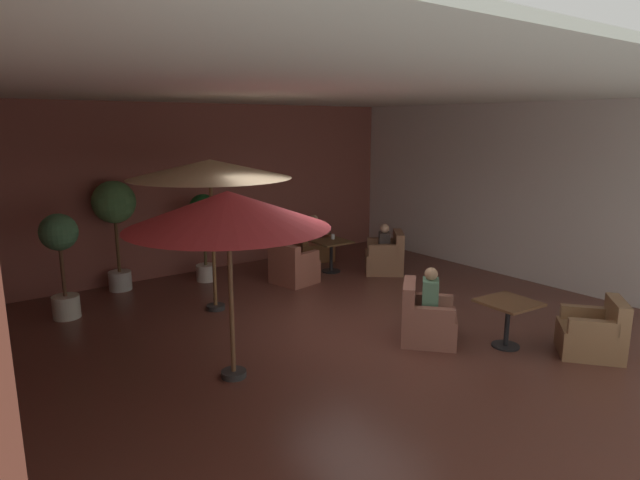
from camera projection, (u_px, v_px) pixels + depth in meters
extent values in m
cube|color=brown|center=(338.00, 333.00, 8.33)|extent=(9.81, 9.38, 0.02)
cube|color=brown|center=(202.00, 189.00, 11.57)|extent=(9.81, 0.08, 3.55)
cube|color=silver|center=(528.00, 193.00, 10.83)|extent=(0.08, 9.38, 3.55)
cube|color=silver|center=(340.00, 91.00, 7.57)|extent=(9.81, 9.38, 0.06)
cylinder|color=black|center=(331.00, 271.00, 11.73)|extent=(0.40, 0.40, 0.02)
cylinder|color=black|center=(331.00, 257.00, 11.66)|extent=(0.07, 0.07, 0.65)
cube|color=brown|center=(331.00, 242.00, 11.59)|extent=(0.76, 0.76, 0.03)
cube|color=#97694A|center=(384.00, 262.00, 11.64)|extent=(1.11, 1.11, 0.44)
cube|color=#97694A|center=(399.00, 242.00, 11.53)|extent=(0.64, 0.72, 0.45)
cube|color=#97694A|center=(383.00, 250.00, 11.24)|extent=(0.55, 0.49, 0.24)
cube|color=#97694A|center=(381.00, 243.00, 11.89)|extent=(0.55, 0.49, 0.24)
cube|color=#9D673A|center=(314.00, 251.00, 12.73)|extent=(0.97, 0.97, 0.43)
cube|color=#9D673A|center=(310.00, 231.00, 12.91)|extent=(0.79, 0.40, 0.41)
cube|color=#9D673A|center=(327.00, 237.00, 12.73)|extent=(0.31, 0.61, 0.20)
cube|color=#9D673A|center=(302.00, 239.00, 12.52)|extent=(0.31, 0.61, 0.20)
cube|color=#A25D4A|center=(295.00, 272.00, 10.85)|extent=(0.87, 0.88, 0.46)
cube|color=#A25D4A|center=(284.00, 254.00, 10.55)|extent=(0.31, 0.77, 0.38)
cube|color=#A25D4A|center=(285.00, 253.00, 11.02)|extent=(0.59, 0.23, 0.22)
cube|color=#A25D4A|center=(307.00, 258.00, 10.61)|extent=(0.59, 0.23, 0.22)
cylinder|color=black|center=(505.00, 346.00, 7.79)|extent=(0.39, 0.39, 0.02)
cylinder|color=black|center=(507.00, 325.00, 7.72)|extent=(0.07, 0.07, 0.65)
cube|color=brown|center=(509.00, 302.00, 7.65)|extent=(0.78, 0.78, 0.03)
cube|color=#936945|center=(589.00, 341.00, 7.48)|extent=(1.04, 1.06, 0.41)
cube|color=#936945|center=(617.00, 315.00, 7.32)|extent=(0.66, 0.57, 0.40)
cube|color=#936945|center=(593.00, 327.00, 7.15)|extent=(0.48, 0.56, 0.19)
cube|color=#936945|center=(584.00, 313.00, 7.70)|extent=(0.48, 0.56, 0.19)
cube|color=#92594A|center=(429.00, 327.00, 7.94)|extent=(1.09, 1.09, 0.43)
cube|color=#92594A|center=(409.00, 297.00, 7.91)|extent=(0.69, 0.64, 0.45)
cube|color=#92594A|center=(432.00, 300.00, 8.18)|extent=(0.50, 0.54, 0.19)
cube|color=#92594A|center=(433.00, 315.00, 7.57)|extent=(0.50, 0.54, 0.19)
cylinder|color=#2D2D2D|center=(234.00, 374.00, 6.85)|extent=(0.32, 0.32, 0.08)
cylinder|color=brown|center=(231.00, 289.00, 6.62)|extent=(0.06, 0.06, 2.31)
cone|color=#CB383F|center=(228.00, 209.00, 6.41)|extent=(2.45, 2.45, 0.44)
cylinder|color=#2D2D2D|center=(216.00, 307.00, 9.34)|extent=(0.32, 0.32, 0.08)
cylinder|color=brown|center=(213.00, 238.00, 9.08)|extent=(0.06, 0.06, 2.52)
cone|color=#D4B489|center=(210.00, 169.00, 8.84)|extent=(2.67, 2.67, 0.31)
cylinder|color=beige|center=(66.00, 307.00, 8.90)|extent=(0.43, 0.43, 0.38)
cylinder|color=brown|center=(63.00, 272.00, 8.78)|extent=(0.06, 0.06, 0.81)
sphere|color=#43794F|center=(59.00, 232.00, 8.64)|extent=(0.60, 0.60, 0.60)
cylinder|color=silver|center=(206.00, 273.00, 11.02)|extent=(0.40, 0.40, 0.33)
cylinder|color=brown|center=(205.00, 243.00, 10.89)|extent=(0.06, 0.06, 0.92)
sphere|color=#1C5F2A|center=(203.00, 208.00, 10.74)|extent=(0.56, 0.56, 0.56)
cylinder|color=silver|center=(120.00, 281.00, 10.41)|extent=(0.43, 0.43, 0.36)
cylinder|color=brown|center=(117.00, 246.00, 10.26)|extent=(0.06, 0.06, 1.00)
sphere|color=#4D854C|center=(114.00, 202.00, 10.09)|extent=(0.80, 0.80, 0.80)
cube|color=#527C5F|center=(430.00, 297.00, 7.85)|extent=(0.40, 0.39, 0.51)
sphere|color=tan|center=(431.00, 274.00, 7.77)|extent=(0.19, 0.19, 0.19)
cube|color=#413733|center=(384.00, 242.00, 11.54)|extent=(0.39, 0.41, 0.43)
sphere|color=tan|center=(385.00, 228.00, 11.48)|extent=(0.20, 0.20, 0.20)
cube|color=#AE4A49|center=(314.00, 232.00, 12.63)|extent=(0.38, 0.31, 0.45)
sphere|color=tan|center=(314.00, 219.00, 12.57)|extent=(0.20, 0.20, 0.20)
cylinder|color=silver|center=(333.00, 237.00, 11.75)|extent=(0.08, 0.08, 0.11)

